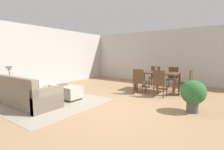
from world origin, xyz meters
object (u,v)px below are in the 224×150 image
at_px(dining_table, 157,74).
at_px(book_on_ottoman, 63,85).
at_px(dining_chair_head_east, 188,81).
at_px(ottoman_table, 65,91).
at_px(couch, 28,95).
at_px(dining_chair_far_left, 155,75).
at_px(side_table, 10,85).
at_px(vase_centerpiece, 156,69).
at_px(potted_plant, 193,94).
at_px(dining_chair_far_right, 173,77).
at_px(table_lamp, 9,69).
at_px(dining_chair_near_left, 139,80).
at_px(dining_chair_near_right, 160,82).

distance_m(dining_table, book_on_ottoman, 3.59).
height_order(dining_chair_head_east, book_on_ottoman, dining_chair_head_east).
bearing_deg(ottoman_table, couch, -103.15).
bearing_deg(dining_chair_far_left, dining_table, -63.28).
height_order(side_table, vase_centerpiece, vase_centerpiece).
xyz_separation_m(dining_table, potted_plant, (1.57, -1.86, -0.19)).
relative_size(dining_chair_far_right, dining_chair_head_east, 1.00).
xyz_separation_m(dining_chair_head_east, potted_plant, (0.45, -1.87, -0.04)).
bearing_deg(side_table, ottoman_table, 33.66).
bearing_deg(dining_chair_far_right, dining_chair_head_east, -47.46).
bearing_deg(ottoman_table, dining_table, 53.59).
xyz_separation_m(couch, table_lamp, (-1.27, 0.10, 0.67)).
bearing_deg(dining_chair_far_right, dining_chair_near_left, -114.49).
relative_size(dining_table, dining_chair_near_right, 1.74).
height_order(side_table, table_lamp, table_lamp).
height_order(side_table, dining_chair_near_left, dining_chair_near_left).
height_order(side_table, dining_chair_near_right, dining_chair_near_right).
bearing_deg(table_lamp, vase_centerpiece, 47.45).
bearing_deg(dining_chair_far_right, dining_chair_far_left, -179.54).
distance_m(side_table, dining_chair_far_right, 6.14).
xyz_separation_m(dining_chair_near_left, dining_chair_near_right, (0.77, -0.01, 0.00)).
bearing_deg(vase_centerpiece, couch, -119.90).
height_order(table_lamp, potted_plant, table_lamp).
bearing_deg(dining_chair_far_right, ottoman_table, -123.92).
distance_m(dining_chair_head_east, potted_plant, 1.92).
xyz_separation_m(dining_table, book_on_ottoman, (-2.23, -2.80, -0.22)).
height_order(ottoman_table, book_on_ottoman, book_on_ottoman).
bearing_deg(table_lamp, side_table, 18.43).
height_order(dining_chair_near_left, dining_chair_far_right, same).
height_order(couch, book_on_ottoman, couch).
xyz_separation_m(dining_chair_near_right, dining_chair_far_right, (-0.01, 1.67, 0.00)).
relative_size(vase_centerpiece, book_on_ottoman, 0.78).
relative_size(dining_chair_near_left, dining_chair_far_right, 1.00).
bearing_deg(dining_table, dining_chair_near_right, -65.38).
height_order(ottoman_table, dining_chair_near_right, dining_chair_near_right).
bearing_deg(potted_plant, dining_chair_far_left, 126.52).
distance_m(table_lamp, dining_chair_near_left, 4.43).
xyz_separation_m(ottoman_table, dining_chair_far_right, (2.46, 3.65, 0.27)).
bearing_deg(dining_chair_far_left, dining_chair_head_east, -27.93).
bearing_deg(potted_plant, dining_chair_near_right, 139.36).
height_order(dining_chair_near_left, dining_chair_head_east, same).
relative_size(ottoman_table, side_table, 2.01).
distance_m(table_lamp, dining_chair_head_east, 6.12).
bearing_deg(dining_chair_far_right, table_lamp, -130.47).
xyz_separation_m(dining_table, dining_chair_near_left, (-0.39, -0.84, -0.15)).
distance_m(table_lamp, vase_centerpiece, 5.24).
distance_m(couch, dining_chair_head_east, 5.26).
distance_m(side_table, dining_chair_far_left, 5.65).
distance_m(couch, book_on_ottoman, 1.15).
xyz_separation_m(table_lamp, dining_table, (3.61, 3.84, -0.30)).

